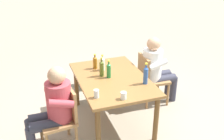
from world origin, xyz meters
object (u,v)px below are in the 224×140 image
dining_table (112,83)px  person_in_plaid_shirt (156,67)px  chair_near_right (150,77)px  cup_white (124,96)px  bottle_green (109,70)px  bottle_blue (146,75)px  bottle_clear (102,64)px  cup_glass (96,94)px  bottle_amber (95,62)px  chair_far_left (63,115)px  backpack_by_near_side (84,77)px  person_in_white_shirt (53,106)px  bottle_olive (102,68)px

dining_table → person_in_plaid_shirt: 0.95m
chair_near_right → cup_white: (-0.94, 0.85, 0.31)m
chair_near_right → dining_table: bearing=112.7°
dining_table → bottle_green: 0.22m
bottle_blue → bottle_clear: bearing=34.6°
bottle_green → cup_glass: (-0.49, 0.33, -0.06)m
bottle_green → cup_glass: bearing=146.3°
dining_table → bottle_amber: bearing=20.2°
chair_far_left → bottle_amber: size_ratio=3.63×
bottle_blue → backpack_by_near_side: (1.56, 0.50, -0.68)m
bottle_green → cup_white: bearing=178.3°
person_in_white_shirt → cup_white: person_in_white_shirt is taller
chair_near_right → bottle_blue: bearing=147.7°
chair_far_left → cup_white: chair_far_left is taller
bottle_amber → bottle_olive: size_ratio=0.82×
backpack_by_near_side → person_in_white_shirt: bearing=153.9°
bottle_clear → bottle_green: bottle_green is taller
chair_far_left → cup_white: bearing=-112.1°
bottle_olive → cup_white: size_ratio=3.08×
chair_far_left → person_in_white_shirt: person_in_white_shirt is taller
cup_glass → person_in_plaid_shirt: bearing=-57.9°
dining_table → bottle_clear: size_ratio=5.71×
bottle_clear → bottle_green: 0.27m
person_in_white_shirt → bottle_green: person_in_white_shirt is taller
bottle_olive → bottle_green: bottle_olive is taller
bottle_olive → cup_glass: bearing=156.7°
person_in_plaid_shirt → bottle_green: size_ratio=4.39×
bottle_amber → cup_white: (-1.00, -0.08, -0.06)m
chair_near_right → bottle_green: bearing=110.4°
person_in_white_shirt → bottle_green: (0.34, -0.85, 0.22)m
chair_far_left → bottle_olive: size_ratio=2.99×
bottle_olive → dining_table: bearing=-129.0°
bottle_olive → cup_glass: 0.62m
dining_table → bottle_blue: (-0.32, -0.37, 0.23)m
dining_table → chair_near_right: bearing=-67.3°
bottle_olive → cup_glass: bottle_olive is taller
bottle_clear → cup_glass: bearing=157.4°
chair_far_left → person_in_white_shirt: bearing=94.7°
chair_far_left → person_in_plaid_shirt: (0.64, -1.68, 0.17)m
dining_table → bottle_blue: bottle_blue is taller
chair_near_right → bottle_clear: bottle_clear is taller
person_in_white_shirt → bottle_clear: bearing=-53.9°
backpack_by_near_side → chair_near_right: bearing=-134.6°
cup_white → backpack_by_near_side: 1.94m
bottle_blue → backpack_by_near_side: bottle_blue is taller
cup_glass → bottle_olive: bearing=-23.3°
dining_table → chair_far_left: bearing=111.8°
person_in_plaid_shirt → bottle_amber: size_ratio=4.92×
person_in_white_shirt → backpack_by_near_side: bearing=-26.1°
person_in_plaid_shirt → backpack_by_near_side: 1.44m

